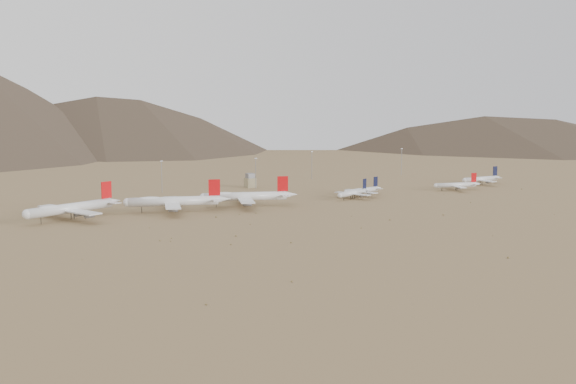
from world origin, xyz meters
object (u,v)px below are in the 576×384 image
control_tower (250,181)px  widebody_centre (174,201)px  narrowbody_a (354,193)px  narrowbody_b (363,190)px  widebody_west (71,208)px  widebody_east (246,196)px

control_tower → widebody_centre: bearing=-139.9°
narrowbody_a → narrowbody_b: 14.44m
narrowbody_a → control_tower: size_ratio=3.27×
widebody_centre → control_tower: (101.32, 85.42, -1.98)m
widebody_centre → narrowbody_a: widebody_centre is taller
narrowbody_b → widebody_west: bearing=166.1°
widebody_west → widebody_east: (118.25, -7.92, -0.25)m
widebody_centre → control_tower: widebody_centre is taller
narrowbody_a → narrowbody_b: size_ratio=0.94×
widebody_centre → control_tower: 132.54m
widebody_west → narrowbody_a: widebody_west is taller
widebody_west → narrowbody_a: size_ratio=1.75×
narrowbody_b → control_tower: 102.55m
widebody_east → narrowbody_a: bearing=15.0°
control_tower → narrowbody_a: bearing=-68.4°
widebody_west → narrowbody_a: 205.99m
widebody_west → widebody_centre: bearing=-25.1°
widebody_centre → narrowbody_b: (152.04, -3.70, -2.80)m
narrowbody_b → widebody_east: bearing=167.8°
widebody_east → narrowbody_b: bearing=19.4°
narrowbody_b → narrowbody_a: bearing=-164.4°
widebody_east → widebody_centre: bearing=-163.1°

